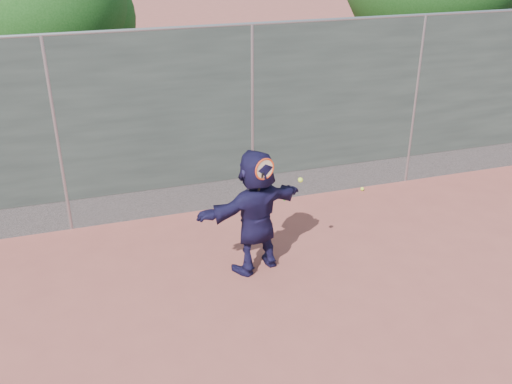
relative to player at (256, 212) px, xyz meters
name	(u,v)px	position (x,y,z in m)	size (l,w,h in m)	color
ground	(340,327)	(0.56, -1.55, -0.88)	(80.00, 80.00, 0.00)	#9E4C42
player	(256,212)	(0.00, 0.00, 0.00)	(1.62, 0.52, 1.75)	#1A153B
ball_ground	(362,189)	(2.59, 1.80, -0.84)	(0.07, 0.07, 0.07)	#CDEB34
fence	(252,115)	(0.56, 1.95, 0.71)	(20.00, 0.06, 3.03)	#38423D
swing_action	(268,172)	(0.10, -0.20, 0.66)	(0.67, 0.14, 0.51)	red
tree_left	(53,9)	(-2.29, 5.00, 2.06)	(3.15, 3.00, 4.53)	#382314
weed_clump	(271,196)	(0.86, 1.83, -0.74)	(0.68, 0.07, 0.30)	#387226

